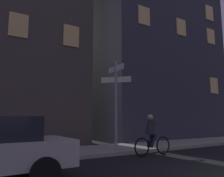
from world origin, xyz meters
TOP-DOWN VIEW (x-y plane):
  - sidewalk_kerb at (0.00, 6.25)m, footprint 40.00×2.63m
  - signpost at (-1.00, 5.38)m, footprint 0.95×1.18m
  - cyclist at (-0.03, 4.28)m, footprint 1.82×0.32m
  - building_right_block at (5.88, 12.19)m, footprint 10.10×9.19m

SIDE VIEW (x-z plane):
  - sidewalk_kerb at x=0.00m, z-range 0.00..0.14m
  - cyclist at x=-0.03m, z-range -0.06..1.55m
  - signpost at x=-1.00m, z-range 0.46..4.27m
  - building_right_block at x=5.88m, z-range 0.00..12.75m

